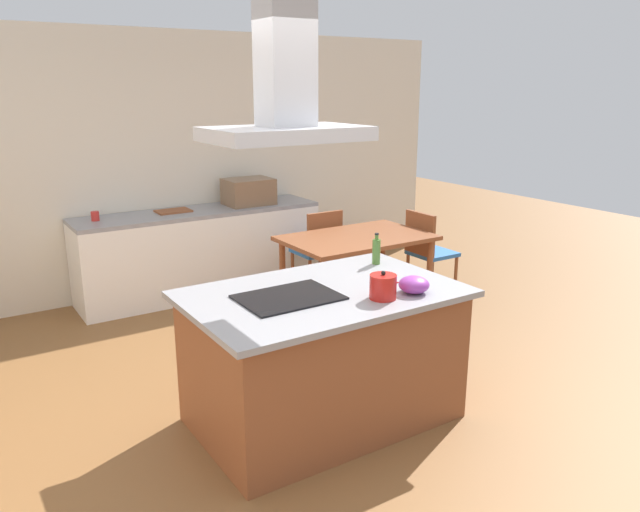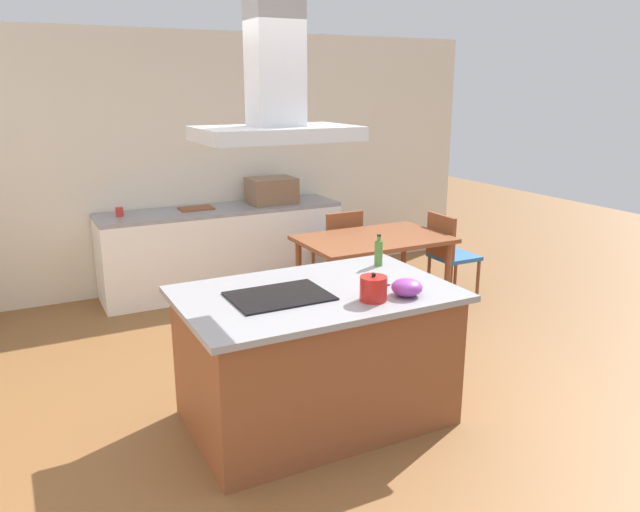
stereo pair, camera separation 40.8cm
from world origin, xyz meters
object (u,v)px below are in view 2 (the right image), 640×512
at_px(dining_table, 373,246).
at_px(chair_at_right_end, 448,250).
at_px(olive_oil_bottle, 379,252).
at_px(chair_facing_back_wall, 340,246).
at_px(cooktop, 279,296).
at_px(tea_kettle, 374,288).
at_px(range_hood, 276,95).
at_px(cutting_board, 196,208).
at_px(coffee_mug_red, 119,212).
at_px(countertop_microwave, 272,191).
at_px(mixing_bowl, 407,287).

height_order(dining_table, chair_at_right_end, chair_at_right_end).
height_order(olive_oil_bottle, chair_facing_back_wall, olive_oil_bottle).
xyz_separation_m(cooktop, olive_oil_bottle, (0.91, 0.30, 0.09)).
bearing_deg(dining_table, tea_kettle, -122.16).
xyz_separation_m(dining_table, range_hood, (-1.66, -1.56, 1.43)).
xyz_separation_m(cooktop, cutting_board, (0.33, 2.93, 0.00)).
bearing_deg(dining_table, coffee_mug_red, 146.95).
xyz_separation_m(chair_facing_back_wall, range_hood, (-1.66, -2.22, 1.59)).
xyz_separation_m(tea_kettle, chair_facing_back_wall, (1.18, 2.54, -0.47)).
relative_size(olive_oil_bottle, coffee_mug_red, 2.56).
height_order(countertop_microwave, range_hood, range_hood).
bearing_deg(chair_facing_back_wall, cooktop, -126.75).
bearing_deg(tea_kettle, chair_facing_back_wall, 65.11).
height_order(countertop_microwave, chair_at_right_end, countertop_microwave).
xyz_separation_m(olive_oil_bottle, mixing_bowl, (-0.20, -0.64, -0.04)).
relative_size(countertop_microwave, coffee_mug_red, 5.56).
bearing_deg(chair_at_right_end, cutting_board, 148.51).
distance_m(tea_kettle, mixing_bowl, 0.23).
relative_size(tea_kettle, chair_facing_back_wall, 0.24).
height_order(olive_oil_bottle, mixing_bowl, olive_oil_bottle).
distance_m(countertop_microwave, dining_table, 1.46).
bearing_deg(coffee_mug_red, range_hood, -81.42).
xyz_separation_m(countertop_microwave, dining_table, (0.49, -1.32, -0.37)).
xyz_separation_m(cooktop, countertop_microwave, (1.17, 2.88, 0.13)).
bearing_deg(dining_table, range_hood, -136.83).
bearing_deg(dining_table, chair_at_right_end, -0.00).
bearing_deg(olive_oil_bottle, countertop_microwave, 84.25).
bearing_deg(cutting_board, mixing_bowl, -83.43).
relative_size(cooktop, cutting_board, 1.76).
bearing_deg(countertop_microwave, olive_oil_bottle, -95.75).
height_order(mixing_bowl, countertop_microwave, countertop_microwave).
xyz_separation_m(countertop_microwave, coffee_mug_red, (-1.61, 0.04, -0.09)).
xyz_separation_m(olive_oil_bottle, countertop_microwave, (0.26, 2.58, 0.04)).
xyz_separation_m(olive_oil_bottle, chair_at_right_end, (1.67, 1.26, -0.49)).
bearing_deg(countertop_microwave, cutting_board, 176.58).
height_order(coffee_mug_red, chair_at_right_end, coffee_mug_red).
distance_m(chair_facing_back_wall, chair_at_right_end, 1.13).
bearing_deg(mixing_bowl, tea_kettle, 174.81).
distance_m(olive_oil_bottle, cutting_board, 2.69).
distance_m(mixing_bowl, chair_at_right_end, 2.70).
bearing_deg(olive_oil_bottle, range_hood, -161.69).
xyz_separation_m(tea_kettle, range_hood, (-0.48, 0.32, 1.13)).
bearing_deg(chair_facing_back_wall, mixing_bowl, -110.35).
distance_m(cooktop, chair_at_right_end, 3.04).
relative_size(coffee_mug_red, cutting_board, 0.26).
relative_size(tea_kettle, coffee_mug_red, 2.41).
height_order(olive_oil_bottle, range_hood, range_hood).
bearing_deg(cooktop, cutting_board, 83.49).
bearing_deg(cooktop, coffee_mug_red, 98.58).
bearing_deg(countertop_microwave, range_hood, -112.10).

